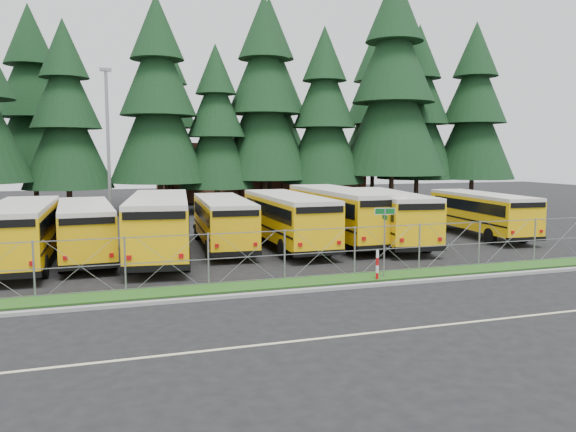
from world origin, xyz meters
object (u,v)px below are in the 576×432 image
object	(u,v)px
striped_bollard	(377,265)
bus_6	(384,218)
bus_1	(85,231)
light_standard	(108,144)
bus_2	(160,227)
bus_4	(286,221)
bus_0	(23,234)
bus_east	(478,215)
bus_3	(222,223)
bus_5	(337,216)
street_sign	(385,227)

from	to	relation	value
striped_bollard	bus_6	bearing A→B (deg)	60.81
bus_1	light_standard	world-z (taller)	light_standard
bus_2	bus_4	distance (m)	6.68
bus_1	striped_bollard	distance (m)	13.81
bus_1	bus_4	xyz separation A→B (m)	(9.94, 0.11, 0.09)
bus_0	bus_east	distance (m)	24.71
light_standard	bus_6	bearing A→B (deg)	-33.56
bus_3	bus_5	world-z (taller)	bus_5
bus_3	street_sign	distance (m)	10.18
bus_4	bus_6	distance (m)	5.54
street_sign	bus_0	bearing A→B (deg)	152.59
bus_4	striped_bollard	bearing A→B (deg)	-82.96
bus_0	bus_6	distance (m)	18.01
bus_east	street_sign	xyz separation A→B (m)	(-10.73, -8.50, 0.73)
bus_5	light_standard	world-z (taller)	light_standard
bus_east	light_standard	distance (m)	23.04
bus_east	striped_bollard	distance (m)	14.23
street_sign	striped_bollard	world-z (taller)	street_sign
bus_east	striped_bollard	bearing A→B (deg)	-137.17
bus_2	bus_5	size ratio (longest dim) A/B	0.99
bus_0	bus_3	bearing A→B (deg)	11.30
bus_0	bus_5	size ratio (longest dim) A/B	0.93
bus_4	bus_5	size ratio (longest dim) A/B	0.94
bus_4	bus_6	world-z (taller)	bus_6
bus_2	bus_0	bearing A→B (deg)	-174.15
bus_0	striped_bollard	bearing A→B (deg)	-28.70
bus_5	bus_6	xyz separation A→B (m)	(2.30, -1.10, -0.08)
bus_east	street_sign	world-z (taller)	street_sign
bus_4	bus_5	world-z (taller)	bus_5
bus_4	striped_bollard	xyz separation A→B (m)	(1.03, -8.47, -0.81)
bus_1	bus_east	xyz separation A→B (m)	(22.14, 0.43, -0.02)
bus_2	bus_5	world-z (taller)	bus_5
bus_6	bus_east	size ratio (longest dim) A/B	1.10
bus_3	street_sign	bearing A→B (deg)	-58.66
bus_2	striped_bollard	distance (m)	10.66
bus_6	bus_east	xyz separation A→B (m)	(6.67, 0.75, -0.13)
bus_3	bus_6	world-z (taller)	bus_6
striped_bollard	light_standard	world-z (taller)	light_standard
bus_3	bus_2	bearing A→B (deg)	-146.66
bus_3	bus_6	size ratio (longest dim) A/B	0.92
bus_2	bus_east	bearing A→B (deg)	11.37
bus_1	bus_6	distance (m)	15.47
bus_0	bus_4	size ratio (longest dim) A/B	0.99
bus_3	bus_east	distance (m)	15.42
bus_1	street_sign	size ratio (longest dim) A/B	3.58
bus_5	bus_east	size ratio (longest dim) A/B	1.16
bus_0	bus_east	xyz separation A→B (m)	(24.68, 1.26, -0.09)
bus_3	bus_east	xyz separation A→B (m)	(15.41, -0.52, -0.02)
bus_0	street_sign	size ratio (longest dim) A/B	3.78
bus_1	bus_east	size ratio (longest dim) A/B	1.01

